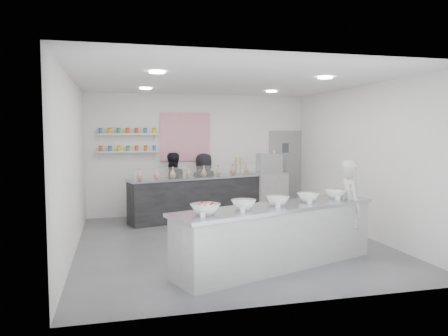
% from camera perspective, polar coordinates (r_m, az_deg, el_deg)
% --- Properties ---
extents(floor, '(6.00, 6.00, 0.00)m').
position_cam_1_polar(floor, '(8.31, 0.68, -9.72)').
color(floor, '#515156').
rests_on(floor, ground).
extents(ceiling, '(6.00, 6.00, 0.00)m').
position_cam_1_polar(ceiling, '(8.10, 0.70, 11.31)').
color(ceiling, white).
rests_on(ceiling, floor).
extents(back_wall, '(5.50, 0.00, 5.50)m').
position_cam_1_polar(back_wall, '(10.99, -3.27, 1.75)').
color(back_wall, white).
rests_on(back_wall, floor).
extents(left_wall, '(0.00, 6.00, 6.00)m').
position_cam_1_polar(left_wall, '(7.84, -19.16, 0.27)').
color(left_wall, white).
rests_on(left_wall, floor).
extents(right_wall, '(0.00, 6.00, 6.00)m').
position_cam_1_polar(right_wall, '(9.15, 17.59, 0.92)').
color(right_wall, white).
rests_on(right_wall, floor).
extents(back_door, '(0.88, 0.04, 2.10)m').
position_cam_1_polar(back_door, '(11.64, 7.96, -0.34)').
color(back_door, gray).
rests_on(back_door, floor).
extents(pattern_panel, '(1.25, 0.03, 1.20)m').
position_cam_1_polar(pattern_panel, '(10.89, -5.08, 4.08)').
color(pattern_panel, '#D93D6A').
rests_on(pattern_panel, back_wall).
extents(jar_shelf_lower, '(1.45, 0.22, 0.04)m').
position_cam_1_polar(jar_shelf_lower, '(10.70, -12.43, 2.10)').
color(jar_shelf_lower, silver).
rests_on(jar_shelf_lower, back_wall).
extents(jar_shelf_upper, '(1.45, 0.22, 0.04)m').
position_cam_1_polar(jar_shelf_upper, '(10.69, -12.47, 4.35)').
color(jar_shelf_upper, silver).
rests_on(jar_shelf_upper, back_wall).
extents(preserve_jars, '(1.45, 0.10, 0.56)m').
position_cam_1_polar(preserve_jars, '(10.67, -12.46, 3.59)').
color(preserve_jars, '#D04E13').
rests_on(preserve_jars, jar_shelf_lower).
extents(downlight_0, '(0.24, 0.24, 0.02)m').
position_cam_1_polar(downlight_0, '(6.87, -8.74, 12.25)').
color(downlight_0, white).
rests_on(downlight_0, ceiling).
extents(downlight_1, '(0.24, 0.24, 0.02)m').
position_cam_1_polar(downlight_1, '(7.66, 13.07, 11.41)').
color(downlight_1, white).
rests_on(downlight_1, ceiling).
extents(downlight_2, '(0.24, 0.24, 0.02)m').
position_cam_1_polar(downlight_2, '(9.45, -10.21, 10.17)').
color(downlight_2, white).
rests_on(downlight_2, ceiling).
extents(downlight_3, '(0.24, 0.24, 0.02)m').
position_cam_1_polar(downlight_3, '(10.03, 6.21, 9.90)').
color(downlight_3, white).
rests_on(downlight_3, ceiling).
extents(prep_counter, '(3.55, 1.94, 0.95)m').
position_cam_1_polar(prep_counter, '(6.85, 6.97, -8.81)').
color(prep_counter, '#9B9B97').
rests_on(prep_counter, floor).
extents(back_bar, '(3.31, 1.49, 1.01)m').
position_cam_1_polar(back_bar, '(10.38, -3.62, -3.94)').
color(back_bar, black).
rests_on(back_bar, floor).
extents(sneeze_guard, '(3.10, 0.91, 0.28)m').
position_cam_1_polar(sneeze_guard, '(10.05, -2.91, -0.52)').
color(sneeze_guard, white).
rests_on(sneeze_guard, back_bar).
extents(espresso_ledge, '(1.42, 0.45, 1.05)m').
position_cam_1_polar(espresso_ledge, '(11.26, 4.74, -3.17)').
color(espresso_ledge, '#9B9B97').
rests_on(espresso_ledge, floor).
extents(espresso_machine, '(0.59, 0.41, 0.45)m').
position_cam_1_polar(espresso_machine, '(11.26, 5.92, 0.67)').
color(espresso_machine, '#93969E').
rests_on(espresso_machine, espresso_ledge).
extents(cup_stacks, '(0.24, 0.24, 0.38)m').
position_cam_1_polar(cup_stacks, '(11.02, 2.06, 0.41)').
color(cup_stacks, tan).
rests_on(cup_stacks, espresso_ledge).
extents(prep_bowls, '(2.95, 1.46, 0.15)m').
position_cam_1_polar(prep_bowls, '(6.74, 7.02, -4.27)').
color(prep_bowls, white).
rests_on(prep_bowls, prep_counter).
extents(label_cards, '(2.66, 0.04, 0.07)m').
position_cam_1_polar(label_cards, '(6.25, 7.09, -5.34)').
color(label_cards, white).
rests_on(label_cards, prep_counter).
extents(cookie_bags, '(2.86, 0.95, 0.26)m').
position_cam_1_polar(cookie_bags, '(10.30, -3.64, -0.45)').
color(cookie_bags, '#DA7389').
rests_on(cookie_bags, back_bar).
extents(woman_prep, '(0.49, 0.65, 1.61)m').
position_cam_1_polar(woman_prep, '(7.70, 16.22, -4.94)').
color(woman_prep, beige).
rests_on(woman_prep, floor).
extents(staff_left, '(0.92, 0.81, 1.58)m').
position_cam_1_polar(staff_left, '(10.54, -6.83, -2.28)').
color(staff_left, black).
rests_on(staff_left, floor).
extents(staff_right, '(0.86, 0.66, 1.56)m').
position_cam_1_polar(staff_right, '(10.65, -2.64, -2.23)').
color(staff_right, black).
rests_on(staff_right, floor).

